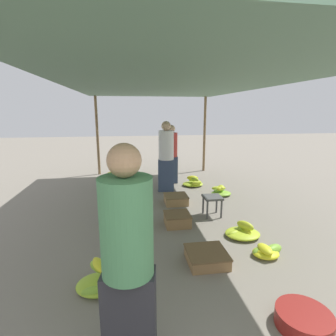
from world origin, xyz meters
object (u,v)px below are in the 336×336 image
(banana_pile_left_1, at_px, (127,223))
(banana_pile_right_2, at_px, (193,183))
(stool, at_px, (212,200))
(crate_mid, at_px, (176,199))
(crate_far, at_px, (207,257))
(shopper_walking_mid, at_px, (166,156))
(shopper_walking_far, at_px, (171,153))
(banana_pile_right_1, at_px, (220,191))
(banana_pile_right_3, at_px, (243,232))
(banana_pile_right_0, at_px, (266,251))
(crate_near, at_px, (177,219))
(banana_pile_left_2, at_px, (114,177))
(vendor_foreground, at_px, (128,261))
(banana_pile_left_0, at_px, (101,281))
(basin_black, at_px, (304,320))

(banana_pile_left_1, distance_m, banana_pile_right_2, 2.91)
(stool, bearing_deg, crate_mid, 126.19)
(crate_far, distance_m, shopper_walking_mid, 3.32)
(shopper_walking_far, bearing_deg, banana_pile_right_1, -52.41)
(banana_pile_right_3, bearing_deg, banana_pile_left_1, 162.54)
(banana_pile_left_1, xyz_separation_m, banana_pile_right_2, (1.75, 2.33, 0.00))
(stool, distance_m, banana_pile_right_0, 1.53)
(banana_pile_right_2, distance_m, crate_far, 3.62)
(crate_near, bearing_deg, banana_pile_right_1, 48.26)
(banana_pile_left_1, xyz_separation_m, banana_pile_left_2, (-0.39, 3.32, -0.01))
(vendor_foreground, xyz_separation_m, crate_near, (0.84, 2.50, -0.81))
(crate_near, distance_m, crate_far, 1.22)
(banana_pile_left_1, xyz_separation_m, shopper_walking_mid, (0.97, 2.00, 0.81))
(vendor_foreground, xyz_separation_m, shopper_walking_far, (1.18, 5.25, -0.09))
(banana_pile_left_2, height_order, banana_pile_right_3, banana_pile_right_3)
(banana_pile_right_2, distance_m, shopper_walking_mid, 1.17)
(banana_pile_left_0, distance_m, banana_pile_right_0, 2.23)
(basin_black, xyz_separation_m, banana_pile_right_1, (0.58, 3.85, 0.02))
(banana_pile_left_1, xyz_separation_m, banana_pile_right_3, (1.83, -0.58, -0.02))
(basin_black, bearing_deg, crate_mid, 99.45)
(vendor_foreground, xyz_separation_m, banana_pile_left_0, (-0.32, 0.96, -0.81))
(stool, height_order, basin_black, stool)
(banana_pile_left_1, xyz_separation_m, crate_near, (0.87, -0.01, 0.02))
(vendor_foreground, height_order, banana_pile_left_0, vendor_foreground)
(crate_far, bearing_deg, crate_mid, 89.82)
(banana_pile_right_0, relative_size, banana_pile_right_2, 0.87)
(banana_pile_left_1, distance_m, crate_mid, 1.49)
(banana_pile_left_2, bearing_deg, banana_pile_left_1, -83.33)
(banana_pile_left_2, distance_m, banana_pile_right_1, 3.17)
(banana_pile_right_2, relative_size, crate_near, 1.32)
(vendor_foreground, distance_m, banana_pile_right_1, 4.60)
(banana_pile_right_2, bearing_deg, banana_pile_left_2, 155.25)
(vendor_foreground, bearing_deg, crate_near, 71.43)
(banana_pile_left_2, distance_m, shopper_walking_mid, 2.06)
(banana_pile_right_0, xyz_separation_m, banana_pile_right_2, (-0.16, 3.51, 0.02))
(banana_pile_left_2, bearing_deg, shopper_walking_mid, -44.16)
(shopper_walking_mid, bearing_deg, crate_far, -88.79)
(banana_pile_left_2, xyz_separation_m, banana_pile_right_0, (2.30, -4.50, -0.01))
(stool, height_order, crate_mid, stool)
(banana_pile_right_1, bearing_deg, banana_pile_left_1, -146.16)
(basin_black, bearing_deg, shopper_walking_mid, 98.42)
(basin_black, xyz_separation_m, crate_mid, (-0.57, 3.44, 0.02))
(basin_black, height_order, banana_pile_left_2, banana_pile_left_2)
(banana_pile_left_2, bearing_deg, banana_pile_right_3, -60.31)
(banana_pile_left_2, relative_size, banana_pile_right_1, 0.96)
(banana_pile_right_3, relative_size, crate_near, 1.25)
(banana_pile_left_1, distance_m, banana_pile_right_0, 2.24)
(vendor_foreground, height_order, banana_pile_left_2, vendor_foreground)
(banana_pile_right_2, bearing_deg, banana_pile_right_3, -88.44)
(banana_pile_left_1, bearing_deg, crate_far, -49.64)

